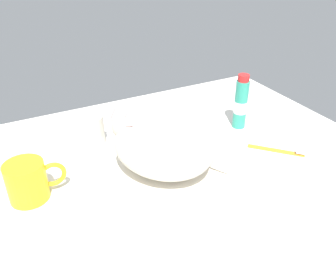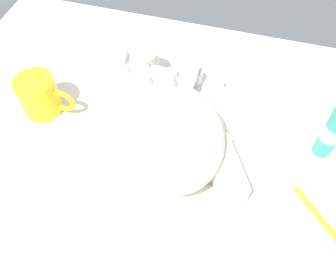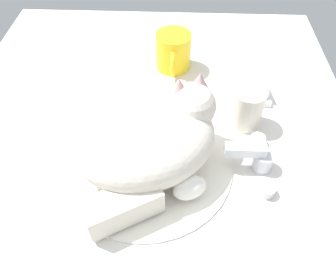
{
  "view_description": "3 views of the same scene",
  "coord_description": "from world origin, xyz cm",
  "px_view_note": "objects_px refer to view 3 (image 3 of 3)",
  "views": [
    {
      "loc": [
        -30.08,
        -60.68,
        48.95
      ],
      "look_at": [
        2.46,
        2.33,
        7.67
      ],
      "focal_mm": 38.02,
      "sensor_mm": 36.0,
      "label": 1
    },
    {
      "loc": [
        10.03,
        -36.87,
        59.06
      ],
      "look_at": [
        -0.83,
        1.4,
        4.46
      ],
      "focal_mm": 38.29,
      "sensor_mm": 36.0,
      "label": 2
    },
    {
      "loc": [
        36.83,
        5.47,
        48.65
      ],
      "look_at": [
        -1.76,
        3.81,
        5.89
      ],
      "focal_mm": 35.96,
      "sensor_mm": 36.0,
      "label": 3
    }
  ],
  "objects_px": {
    "cat": "(150,138)",
    "rinse_cup": "(247,108)",
    "soap_bar": "(255,85)",
    "coffee_mug": "(173,52)",
    "faucet": "(258,159)"
  },
  "relations": [
    {
      "from": "cat",
      "to": "coffee_mug",
      "type": "xyz_separation_m",
      "value": [
        -0.29,
        0.03,
        -0.03
      ]
    },
    {
      "from": "cat",
      "to": "soap_bar",
      "type": "distance_m",
      "value": 0.29
    },
    {
      "from": "faucet",
      "to": "soap_bar",
      "type": "height_order",
      "value": "faucet"
    },
    {
      "from": "coffee_mug",
      "to": "cat",
      "type": "bearing_deg",
      "value": -5.94
    },
    {
      "from": "cat",
      "to": "coffee_mug",
      "type": "height_order",
      "value": "cat"
    },
    {
      "from": "soap_bar",
      "to": "coffee_mug",
      "type": "bearing_deg",
      "value": -116.59
    },
    {
      "from": "coffee_mug",
      "to": "soap_bar",
      "type": "xyz_separation_m",
      "value": [
        0.09,
        0.18,
        -0.02
      ]
    },
    {
      "from": "faucet",
      "to": "coffee_mug",
      "type": "relative_size",
      "value": 1.14
    },
    {
      "from": "faucet",
      "to": "rinse_cup",
      "type": "xyz_separation_m",
      "value": [
        -0.11,
        -0.01,
        0.02
      ]
    },
    {
      "from": "faucet",
      "to": "cat",
      "type": "xyz_separation_m",
      "value": [
        -0.0,
        -0.19,
        0.04
      ]
    },
    {
      "from": "coffee_mug",
      "to": "faucet",
      "type": "bearing_deg",
      "value": 28.56
    },
    {
      "from": "cat",
      "to": "coffee_mug",
      "type": "relative_size",
      "value": 2.47
    },
    {
      "from": "faucet",
      "to": "cat",
      "type": "height_order",
      "value": "cat"
    },
    {
      "from": "cat",
      "to": "rinse_cup",
      "type": "relative_size",
      "value": 3.71
    },
    {
      "from": "coffee_mug",
      "to": "rinse_cup",
      "type": "bearing_deg",
      "value": 39.53
    }
  ]
}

